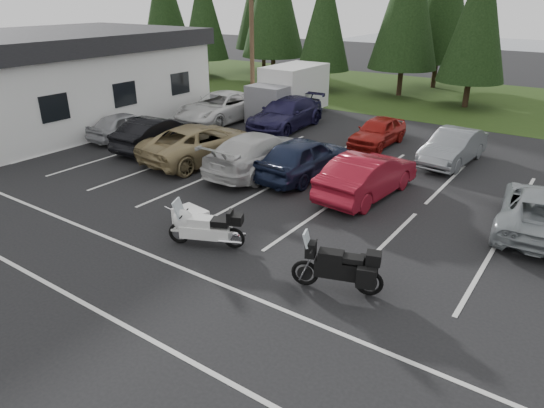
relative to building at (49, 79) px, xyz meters
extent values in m
plane|color=black|center=(18.00, -4.00, -2.45)|extent=(120.00, 120.00, 0.00)
cube|color=#233A12|center=(18.00, 20.00, -2.45)|extent=(80.00, 16.00, 0.01)
cylinder|color=#473321|center=(8.00, 8.00, 2.05)|extent=(0.26, 0.26, 9.00)
cube|color=silver|center=(18.00, -2.00, -2.45)|extent=(32.00, 16.00, 0.01)
cylinder|color=#332316|center=(-10.00, 18.50, -1.20)|extent=(0.36, 0.36, 2.50)
cone|color=black|center=(-10.00, 18.50, 3.79)|extent=(4.58, 4.58, 8.84)
cylinder|color=#332316|center=(-4.00, 17.20, -1.37)|extent=(0.36, 0.36, 2.16)
cone|color=black|center=(-4.00, 17.20, 2.95)|extent=(3.96, 3.96, 7.65)
cylinder|color=#332316|center=(2.00, 18.80, -1.06)|extent=(0.36, 0.36, 2.78)
cylinder|color=#332316|center=(7.50, 17.40, -1.39)|extent=(0.36, 0.36, 2.11)
cone|color=black|center=(7.50, 17.40, 2.83)|extent=(3.87, 3.87, 7.48)
cylinder|color=#332316|center=(13.00, 18.90, -1.14)|extent=(0.36, 0.36, 2.62)
cylinder|color=#332316|center=(18.00, 17.60, -1.32)|extent=(0.36, 0.36, 2.26)
cone|color=black|center=(18.00, 17.60, 3.19)|extent=(4.14, 4.14, 7.99)
cylinder|color=#332316|center=(-2.00, 23.00, -1.01)|extent=(0.36, 0.36, 2.88)
cylinder|color=#332316|center=(14.00, 23.50, -1.09)|extent=(0.36, 0.36, 2.71)
imported|color=#ACADB1|center=(5.94, 0.09, -1.77)|extent=(1.71, 4.06, 1.37)
imported|color=black|center=(8.59, -0.23, -1.69)|extent=(1.94, 4.72, 1.52)
imported|color=#978458|center=(11.38, -0.26, -1.66)|extent=(3.07, 5.87, 1.58)
imported|color=#BBBBB9|center=(14.41, -0.02, -1.64)|extent=(2.32, 5.59, 1.62)
imported|color=#161E37|center=(16.22, 0.45, -1.64)|extent=(2.17, 4.87, 1.63)
imported|color=maroon|center=(19.16, 0.03, -1.66)|extent=(2.05, 4.91, 1.58)
imported|color=gray|center=(24.72, 0.43, -1.76)|extent=(2.69, 5.14, 1.38)
imported|color=white|center=(7.53, 5.56, -1.63)|extent=(2.76, 5.91, 1.64)
imported|color=#1B183D|center=(11.47, 6.35, -1.63)|extent=(2.61, 5.75, 1.63)
imported|color=maroon|center=(16.85, 6.25, -1.77)|extent=(1.69, 4.01, 1.35)
imported|color=slate|center=(20.60, 5.57, -1.73)|extent=(1.89, 4.48, 1.44)
camera|label=1|loc=(25.69, -15.32, 4.31)|focal=32.00mm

